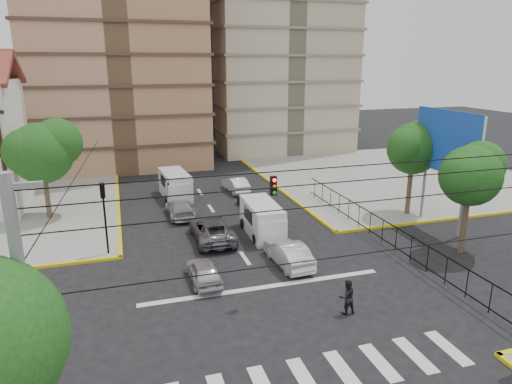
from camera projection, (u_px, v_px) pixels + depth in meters
name	position (u px, v px, depth m)	size (l,w,h in m)	color
ground	(272.00, 298.00, 22.67)	(160.00, 160.00, 0.00)	black
sidewalk_ne	(393.00, 175.00, 46.66)	(26.00, 26.00, 0.15)	gray
crosswalk_stripes	(324.00, 374.00, 17.15)	(12.00, 2.40, 0.01)	silver
stop_line	(265.00, 287.00, 23.77)	(13.00, 0.40, 0.01)	silver
park_fence	(381.00, 244.00, 29.34)	(0.10, 22.50, 1.66)	black
billboard	(447.00, 144.00, 30.59)	(0.36, 6.20, 8.10)	slate
tree_park_a	(472.00, 173.00, 26.82)	(4.41, 3.60, 6.83)	#473828
tree_park_c	(414.00, 146.00, 33.44)	(4.65, 3.80, 7.25)	#473828
tree_tudor	(43.00, 150.00, 32.58)	(5.39, 4.40, 7.43)	#473828
traffic_light_nw	(104.00, 207.00, 26.77)	(0.28, 0.22, 4.40)	black
traffic_light_hanging	(289.00, 196.00, 19.16)	(18.00, 9.12, 0.92)	black
utility_pole_sw	(33.00, 356.00, 10.54)	(1.40, 0.28, 9.00)	slate
van_right_lane	(263.00, 220.00, 30.51)	(2.07, 4.95, 2.21)	silver
van_left_lane	(176.00, 186.00, 38.89)	(2.37, 5.11, 2.23)	silver
car_silver_front_left	(204.00, 271.00, 24.14)	(1.48, 3.67, 1.25)	#BCBDC1
car_white_front_right	(288.00, 253.00, 26.22)	(1.50, 4.29, 1.41)	white
car_grey_mid_left	(212.00, 229.00, 29.83)	(2.45, 5.32, 1.48)	slate
car_silver_rear_left	(180.00, 208.00, 34.43)	(1.82, 4.47, 1.30)	#BBBBC0
car_darkgrey_mid_right	(252.00, 200.00, 36.27)	(1.60, 3.98, 1.36)	#262628
car_white_rear_right	(236.00, 184.00, 40.97)	(1.42, 4.08, 1.34)	white
pedestrian_crosswalk	(347.00, 297.00, 21.08)	(0.82, 0.64, 1.69)	black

